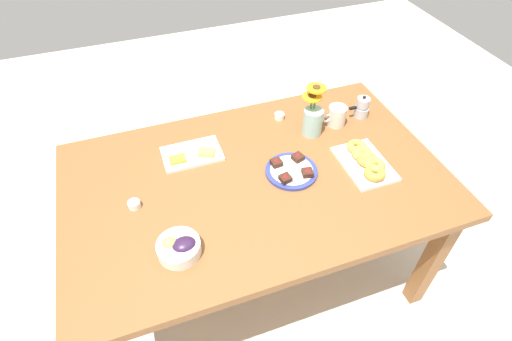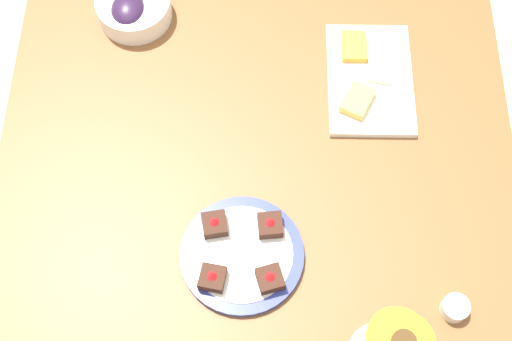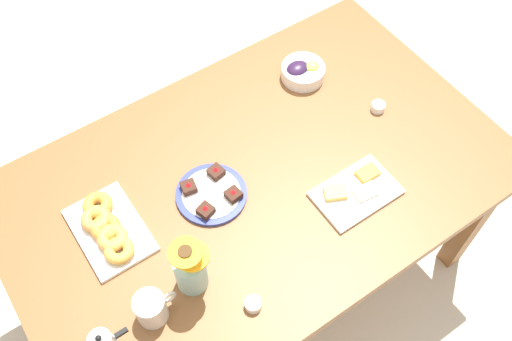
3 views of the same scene
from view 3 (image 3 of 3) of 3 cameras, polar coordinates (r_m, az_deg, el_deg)
name	(u,v)px [view 3 (image 3 of 3)]	position (r m, az deg, el deg)	size (l,w,h in m)	color
ground_plane	(256,270)	(2.47, 0.00, -9.96)	(6.00, 6.00, 0.00)	beige
dining_table	(256,191)	(1.89, 0.00, -2.08)	(1.60, 1.00, 0.74)	brown
coffee_mug	(151,308)	(1.60, -10.44, -13.37)	(0.12, 0.09, 0.10)	beige
grape_bowl	(303,71)	(2.07, 4.68, 9.86)	(0.16, 0.16, 0.07)	white
cheese_platter	(356,191)	(1.81, 9.93, -2.06)	(0.26, 0.17, 0.03)	white
croissant_platter	(107,228)	(1.76, -14.67, -5.59)	(0.19, 0.29, 0.05)	white
jam_cup_honey	(378,107)	(2.02, 12.12, 6.27)	(0.05, 0.05, 0.03)	white
jam_cup_berry	(253,304)	(1.62, -0.29, -13.21)	(0.05, 0.05, 0.03)	white
dessert_plate	(211,194)	(1.78, -4.49, -2.32)	(0.22, 0.22, 0.05)	navy
flower_vase	(191,270)	(1.59, -6.55, -9.87)	(0.11, 0.11, 0.24)	#99C1B7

